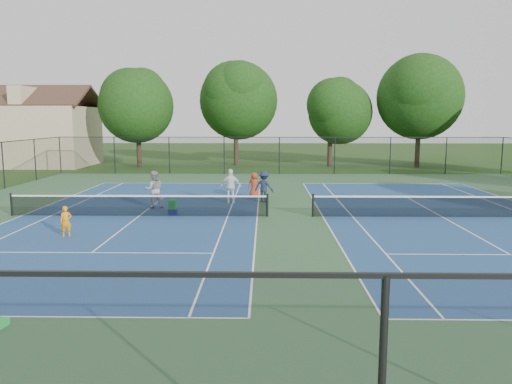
{
  "coord_description": "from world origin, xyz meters",
  "views": [
    {
      "loc": [
        -1.16,
        -22.62,
        4.48
      ],
      "look_at": [
        -1.55,
        -1.0,
        1.3
      ],
      "focal_mm": 35.0,
      "sensor_mm": 36.0,
      "label": 1
    }
  ],
  "objects_px": {
    "clapboard_house": "(37,133)",
    "child_player": "(66,221)",
    "bystander_c": "(254,185)",
    "bystander_b": "(264,187)",
    "ball_crate": "(173,212)",
    "tree_back_a": "(137,102)",
    "ball_hopper": "(173,204)",
    "tree_back_b": "(236,96)",
    "instructor": "(154,190)",
    "bystander_a": "(231,186)",
    "tree_back_d": "(420,93)",
    "tree_back_c": "(331,108)"
  },
  "relations": [
    {
      "from": "instructor",
      "to": "tree_back_c",
      "type": "bearing_deg",
      "value": -135.67
    },
    {
      "from": "tree_back_b",
      "to": "tree_back_c",
      "type": "height_order",
      "value": "tree_back_b"
    },
    {
      "from": "tree_back_a",
      "to": "bystander_c",
      "type": "relative_size",
      "value": 6.26
    },
    {
      "from": "tree_back_a",
      "to": "clapboard_house",
      "type": "bearing_deg",
      "value": 174.29
    },
    {
      "from": "instructor",
      "to": "bystander_c",
      "type": "height_order",
      "value": "instructor"
    },
    {
      "from": "tree_back_d",
      "to": "bystander_b",
      "type": "bearing_deg",
      "value": -125.56
    },
    {
      "from": "tree_back_a",
      "to": "tree_back_d",
      "type": "xyz_separation_m",
      "value": [
        26.0,
        0.0,
        0.79
      ]
    },
    {
      "from": "bystander_b",
      "to": "bystander_c",
      "type": "distance_m",
      "value": 1.58
    },
    {
      "from": "tree_back_a",
      "to": "ball_crate",
      "type": "xyz_separation_m",
      "value": [
        7.5,
        -23.6,
        -5.9
      ]
    },
    {
      "from": "tree_back_a",
      "to": "bystander_a",
      "type": "height_order",
      "value": "tree_back_a"
    },
    {
      "from": "tree_back_c",
      "to": "ball_crate",
      "type": "distance_m",
      "value": 27.28
    },
    {
      "from": "instructor",
      "to": "bystander_a",
      "type": "height_order",
      "value": "instructor"
    },
    {
      "from": "clapboard_house",
      "to": "bystander_c",
      "type": "xyz_separation_m",
      "value": [
        21.22,
        -19.41,
        -2.36
      ]
    },
    {
      "from": "bystander_b",
      "to": "bystander_c",
      "type": "height_order",
      "value": "bystander_b"
    },
    {
      "from": "clapboard_house",
      "to": "bystander_c",
      "type": "distance_m",
      "value": 28.85
    },
    {
      "from": "tree_back_a",
      "to": "ball_hopper",
      "type": "xyz_separation_m",
      "value": [
        7.5,
        -23.6,
        -5.54
      ]
    },
    {
      "from": "tree_back_a",
      "to": "tree_back_d",
      "type": "relative_size",
      "value": 0.88
    },
    {
      "from": "instructor",
      "to": "clapboard_house",
      "type": "bearing_deg",
      "value": -72.97
    },
    {
      "from": "tree_back_b",
      "to": "instructor",
      "type": "xyz_separation_m",
      "value": [
        -2.77,
        -23.83,
        -5.65
      ]
    },
    {
      "from": "ball_crate",
      "to": "bystander_c",
      "type": "bearing_deg",
      "value": 54.35
    },
    {
      "from": "tree_back_a",
      "to": "bystander_c",
      "type": "distance_m",
      "value": 22.2
    },
    {
      "from": "child_player",
      "to": "instructor",
      "type": "bearing_deg",
      "value": 55.18
    },
    {
      "from": "tree_back_b",
      "to": "clapboard_house",
      "type": "distance_m",
      "value": 19.35
    },
    {
      "from": "bystander_a",
      "to": "tree_back_d",
      "type": "bearing_deg",
      "value": -126.23
    },
    {
      "from": "instructor",
      "to": "bystander_a",
      "type": "xyz_separation_m",
      "value": [
        3.8,
        1.53,
        -0.03
      ]
    },
    {
      "from": "tree_back_a",
      "to": "bystander_c",
      "type": "xyz_separation_m",
      "value": [
        11.22,
        -18.41,
        -5.31
      ]
    },
    {
      "from": "tree_back_b",
      "to": "tree_back_d",
      "type": "bearing_deg",
      "value": -6.71
    },
    {
      "from": "bystander_a",
      "to": "bystander_b",
      "type": "height_order",
      "value": "bystander_a"
    },
    {
      "from": "child_player",
      "to": "ball_crate",
      "type": "xyz_separation_m",
      "value": [
        3.29,
        4.42,
        -0.45
      ]
    },
    {
      "from": "ball_crate",
      "to": "ball_hopper",
      "type": "height_order",
      "value": "ball_hopper"
    },
    {
      "from": "tree_back_b",
      "to": "tree_back_c",
      "type": "relative_size",
      "value": 1.19
    },
    {
      "from": "tree_back_a",
      "to": "ball_crate",
      "type": "bearing_deg",
      "value": -72.38
    },
    {
      "from": "bystander_c",
      "to": "bystander_b",
      "type": "bearing_deg",
      "value": 104.19
    },
    {
      "from": "tree_back_b",
      "to": "ball_hopper",
      "type": "xyz_separation_m",
      "value": [
        -1.5,
        -25.6,
        -6.1
      ]
    },
    {
      "from": "clapboard_house",
      "to": "child_player",
      "type": "height_order",
      "value": "clapboard_house"
    },
    {
      "from": "tree_back_d",
      "to": "bystander_a",
      "type": "relative_size",
      "value": 5.64
    },
    {
      "from": "instructor",
      "to": "bystander_a",
      "type": "distance_m",
      "value": 4.09
    },
    {
      "from": "tree_back_c",
      "to": "bystander_a",
      "type": "bearing_deg",
      "value": -110.53
    },
    {
      "from": "tree_back_d",
      "to": "bystander_b",
      "type": "height_order",
      "value": "tree_back_d"
    },
    {
      "from": "tree_back_c",
      "to": "instructor",
      "type": "xyz_separation_m",
      "value": [
        -11.77,
        -22.83,
        -4.54
      ]
    },
    {
      "from": "bystander_b",
      "to": "bystander_a",
      "type": "bearing_deg",
      "value": 34.93
    },
    {
      "from": "bystander_c",
      "to": "ball_crate",
      "type": "bearing_deg",
      "value": 47.63
    },
    {
      "from": "bystander_c",
      "to": "ball_crate",
      "type": "height_order",
      "value": "bystander_c"
    },
    {
      "from": "tree_back_c",
      "to": "child_player",
      "type": "xyz_separation_m",
      "value": [
        -13.79,
        -29.02,
        -4.89
      ]
    },
    {
      "from": "ball_crate",
      "to": "child_player",
      "type": "bearing_deg",
      "value": -126.66
    },
    {
      "from": "tree_back_b",
      "to": "ball_hopper",
      "type": "distance_m",
      "value": 26.36
    },
    {
      "from": "tree_back_b",
      "to": "clapboard_house",
      "type": "height_order",
      "value": "tree_back_b"
    },
    {
      "from": "bystander_a",
      "to": "tree_back_a",
      "type": "bearing_deg",
      "value": -61.74
    },
    {
      "from": "bystander_a",
      "to": "bystander_c",
      "type": "relative_size",
      "value": 1.26
    },
    {
      "from": "clapboard_house",
      "to": "child_player",
      "type": "distance_m",
      "value": 32.41
    }
  ]
}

